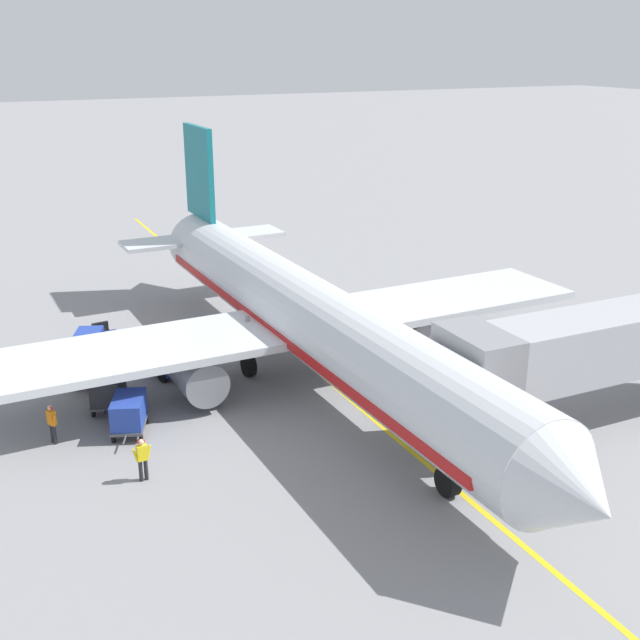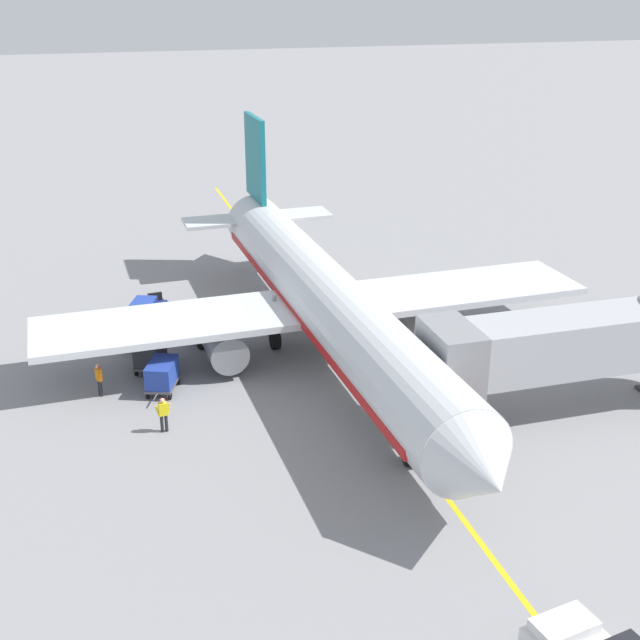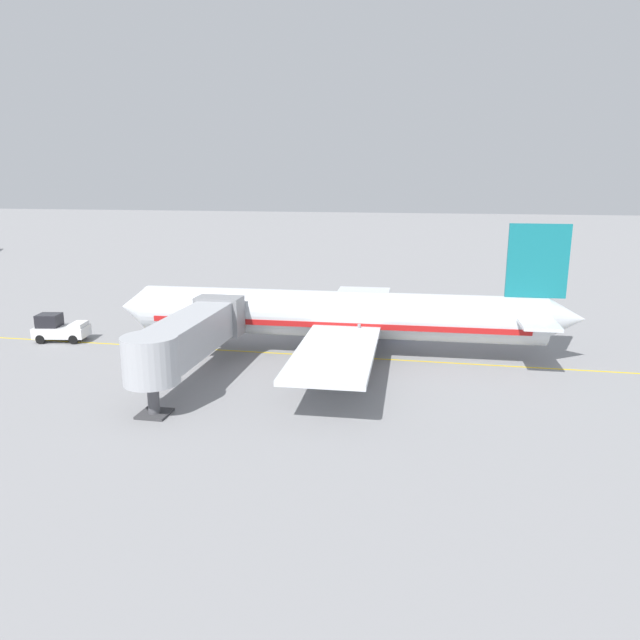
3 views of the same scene
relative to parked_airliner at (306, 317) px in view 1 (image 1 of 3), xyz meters
The scene contains 12 objects.
ground_plane 3.30m from the parked_airliner, 168.31° to the left, with size 400.00×400.00×0.00m, color gray.
gate_lead_in_line 3.30m from the parked_airliner, 168.31° to the left, with size 0.24×80.00×0.01m, color gold.
parked_airliner is the anchor object (origin of this frame).
jet_bridge 12.85m from the parked_airliner, 135.45° to the left, with size 14.23×3.50×4.98m.
baggage_tug_lead 7.54m from the parked_airliner, 30.57° to the right, with size 2.09×2.77×1.62m.
baggage_tug_trailing 11.08m from the parked_airliner, 41.41° to the right, with size 1.55×2.63×1.62m.
baggage_cart_front 9.33m from the parked_airliner, 11.40° to the left, with size 2.00×2.95×1.58m.
baggage_cart_second_in_train 9.51m from the parked_airliner, ahead, with size 2.00×2.95×1.58m.
baggage_cart_third_in_train 10.55m from the parked_airliner, 23.80° to the right, with size 2.00×2.95×1.58m.
baggage_cart_tail_end 11.50m from the parked_airliner, 36.79° to the right, with size 2.00×2.95×1.58m.
ground_crew_wing_walker 12.17m from the parked_airliner, ahead, with size 0.35×0.71×1.69m.
ground_crew_loader 11.16m from the parked_airliner, 32.02° to the left, with size 0.73×0.27×1.69m.
Camera 1 is at (15.18, 31.56, 15.40)m, focal length 44.29 mm.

